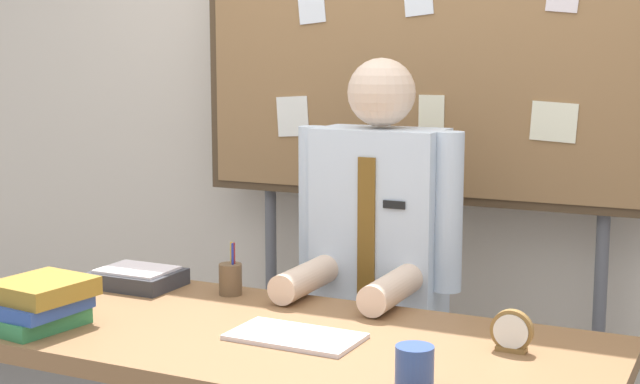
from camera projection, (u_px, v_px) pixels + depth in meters
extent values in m
cube|color=beige|center=(441.00, 85.00, 3.38)|extent=(6.40, 0.08, 2.70)
cube|color=brown|center=(289.00, 344.00, 2.39)|extent=(1.68, 0.76, 0.05)
cube|color=silver|center=(380.00, 253.00, 2.93)|extent=(0.40, 0.22, 0.80)
sphere|color=beige|center=(381.00, 92.00, 2.86)|extent=(0.21, 0.21, 0.21)
cylinder|color=silver|center=(312.00, 202.00, 2.99)|extent=(0.09, 0.09, 0.49)
cylinder|color=silver|center=(448.00, 212.00, 2.79)|extent=(0.09, 0.09, 0.49)
cylinder|color=beige|center=(304.00, 279.00, 2.77)|extent=(0.09, 0.30, 0.09)
cylinder|color=beige|center=(391.00, 289.00, 2.65)|extent=(0.09, 0.30, 0.09)
cube|color=brown|center=(366.00, 241.00, 2.82)|extent=(0.06, 0.01, 0.52)
cube|color=black|center=(394.00, 205.00, 2.77)|extent=(0.07, 0.01, 0.02)
cube|color=#4C3823|center=(423.00, 59.00, 3.18)|extent=(1.70, 0.05, 1.00)
cube|color=olive|center=(422.00, 59.00, 3.17)|extent=(1.64, 0.04, 0.94)
cylinder|color=#59595E|center=(271.00, 304.00, 3.62)|extent=(0.04, 0.04, 0.98)
cylinder|color=#59595E|center=(598.00, 348.00, 3.09)|extent=(0.04, 0.04, 0.98)
cube|color=#F4EFCC|center=(554.00, 122.00, 2.98)|extent=(0.16, 0.00, 0.14)
cube|color=white|center=(293.00, 116.00, 3.39)|extent=(0.14, 0.00, 0.15)
cube|color=white|center=(311.00, 1.00, 3.30)|extent=(0.12, 0.00, 0.17)
cube|color=#F4EFCC|center=(431.00, 115.00, 3.16)|extent=(0.09, 0.00, 0.14)
cube|color=#337F47|center=(35.00, 319.00, 2.45)|extent=(0.22, 0.26, 0.04)
cube|color=#2D4C99|center=(41.00, 306.00, 2.43)|extent=(0.19, 0.24, 0.04)
cube|color=olive|center=(43.00, 289.00, 2.44)|extent=(0.24, 0.25, 0.05)
cube|color=silver|center=(295.00, 337.00, 2.35)|extent=(0.34, 0.19, 0.01)
cylinder|color=olive|center=(512.00, 331.00, 2.25)|extent=(0.11, 0.02, 0.11)
cylinder|color=white|center=(511.00, 332.00, 2.24)|extent=(0.09, 0.00, 0.09)
cube|color=olive|center=(511.00, 349.00, 2.26)|extent=(0.07, 0.04, 0.01)
cylinder|color=#334C8C|center=(415.00, 367.00, 2.00)|extent=(0.09, 0.09, 0.10)
cylinder|color=brown|center=(230.00, 279.00, 2.78)|extent=(0.07, 0.07, 0.09)
cylinder|color=#263399|center=(233.00, 267.00, 2.76)|extent=(0.01, 0.01, 0.15)
cylinder|color=maroon|center=(234.00, 266.00, 2.77)|extent=(0.01, 0.01, 0.15)
cylinder|color=gold|center=(231.00, 265.00, 2.78)|extent=(0.01, 0.01, 0.15)
cube|color=#333338|center=(138.00, 278.00, 2.88)|extent=(0.26, 0.20, 0.05)
cube|color=silver|center=(137.00, 269.00, 2.87)|extent=(0.22, 0.17, 0.01)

